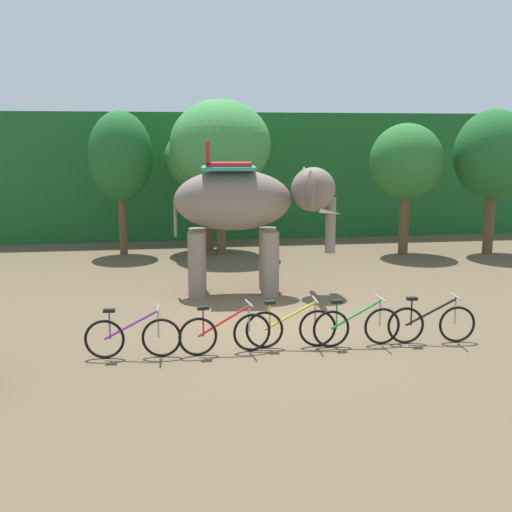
% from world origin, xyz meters
% --- Properties ---
extents(ground_plane, '(80.00, 80.00, 0.00)m').
position_xyz_m(ground_plane, '(0.00, 0.00, 0.00)').
color(ground_plane, brown).
extents(foliage_hedge, '(36.00, 6.00, 4.80)m').
position_xyz_m(foliage_hedge, '(0.00, 14.78, 2.40)').
color(foliage_hedge, '#1E6028').
rests_on(foliage_hedge, ground).
extents(tree_center_left, '(2.10, 2.10, 4.75)m').
position_xyz_m(tree_center_left, '(-3.51, 9.15, 3.25)').
color(tree_center_left, brown).
rests_on(tree_center_left, ground).
extents(tree_far_left, '(3.00, 3.00, 4.32)m').
position_xyz_m(tree_far_left, '(-0.59, 9.35, 3.17)').
color(tree_far_left, brown).
rests_on(tree_far_left, ground).
extents(tree_center_right, '(3.30, 3.30, 5.11)m').
position_xyz_m(tree_center_right, '(-0.26, 8.62, 3.63)').
color(tree_center_right, brown).
rests_on(tree_center_right, ground).
extents(tree_center, '(2.41, 2.41, 4.34)m').
position_xyz_m(tree_center, '(5.81, 7.78, 3.08)').
color(tree_center, brown).
rests_on(tree_center, ground).
extents(tree_right, '(2.55, 2.55, 4.80)m').
position_xyz_m(tree_right, '(8.64, 7.38, 3.30)').
color(tree_right, brown).
rests_on(tree_right, ground).
extents(elephant, '(4.20, 2.09, 3.78)m').
position_xyz_m(elephant, '(-0.16, 3.01, 2.20)').
color(elephant, gray).
rests_on(elephant, ground).
extents(bike_purple, '(1.71, 0.52, 0.92)m').
position_xyz_m(bike_purple, '(-2.83, -1.64, 0.39)').
color(bike_purple, black).
rests_on(bike_purple, ground).
extents(bike_red, '(1.70, 0.52, 0.92)m').
position_xyz_m(bike_red, '(-1.19, -1.64, 0.39)').
color(bike_red, black).
rests_on(bike_red, ground).
extents(bike_yellow, '(1.71, 0.52, 0.92)m').
position_xyz_m(bike_yellow, '(0.06, -1.48, 0.39)').
color(bike_yellow, black).
rests_on(bike_yellow, ground).
extents(bike_green, '(1.71, 0.52, 0.92)m').
position_xyz_m(bike_green, '(1.29, -1.57, 0.39)').
color(bike_green, black).
rests_on(bike_green, ground).
extents(bike_black, '(1.71, 0.52, 0.92)m').
position_xyz_m(bike_black, '(2.75, -1.61, 0.39)').
color(bike_black, black).
rests_on(bike_black, ground).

